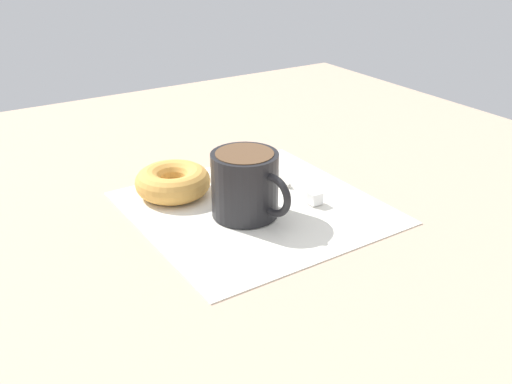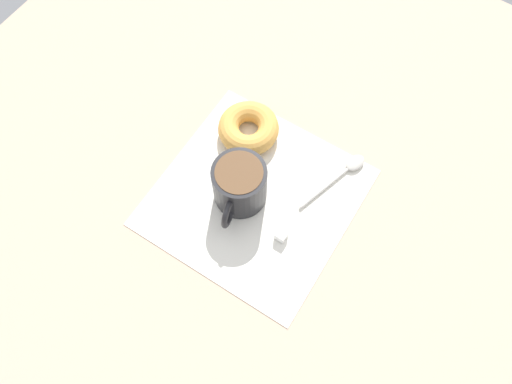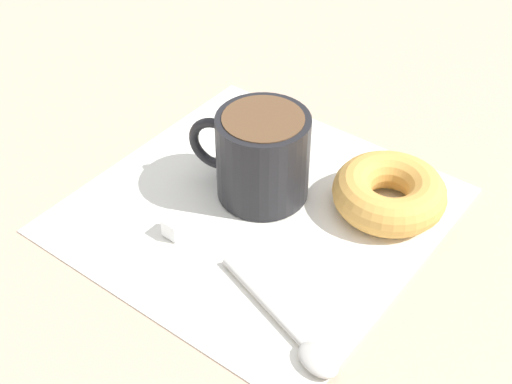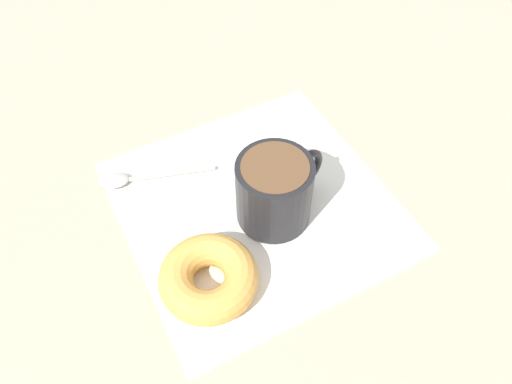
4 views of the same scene
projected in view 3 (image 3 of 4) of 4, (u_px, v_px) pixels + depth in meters
ground_plane at (267, 224)px, 64.31cm from camera, size 120.00×120.00×2.00cm
napkin at (256, 210)px, 64.04cm from camera, size 30.42×30.42×0.30cm
coffee_cup at (261, 154)px, 63.09cm from camera, size 8.36×11.41×8.22cm
donut at (389, 193)px, 62.96cm from camera, size 10.16×10.16×3.50cm
spoon at (301, 341)px, 52.27cm from camera, size 5.37×13.81×0.90cm
sugar_cube at (174, 227)px, 60.95cm from camera, size 1.62×1.62×1.62cm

